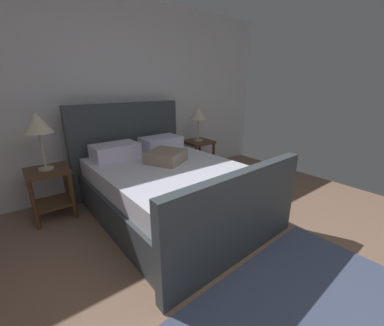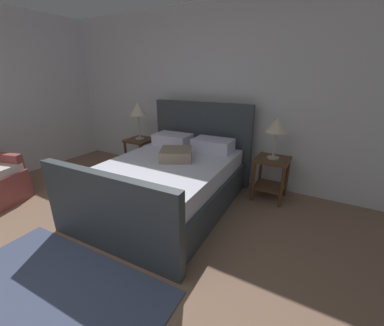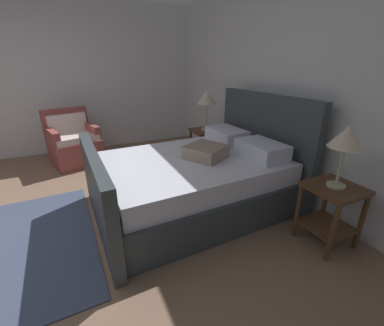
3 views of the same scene
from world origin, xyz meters
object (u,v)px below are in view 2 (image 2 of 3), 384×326
nightstand_right (271,172)px  nightstand_left (141,150)px  table_lamp_right (277,126)px  bed (170,179)px  table_lamp_left (138,110)px

nightstand_right → nightstand_left: same height
nightstand_right → table_lamp_right: bearing=0.0°
nightstand_left → nightstand_right: bearing=2.3°
bed → nightstand_right: (1.14, 0.83, 0.04)m
bed → table_lamp_left: size_ratio=3.53×
nightstand_right → table_lamp_left: (-2.28, -0.09, 0.71)m
nightstand_right → table_lamp_left: table_lamp_left is taller
bed → nightstand_left: bed is taller
bed → table_lamp_right: (1.14, 0.83, 0.68)m
table_lamp_left → bed: bearing=-32.8°
bed → table_lamp_right: bearing=35.9°
table_lamp_right → nightstand_left: table_lamp_right is taller
table_lamp_right → nightstand_right: bearing=180.0°
nightstand_right → bed: bearing=-144.1°
bed → table_lamp_right: bed is taller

